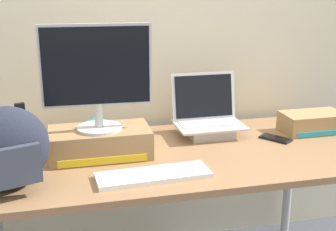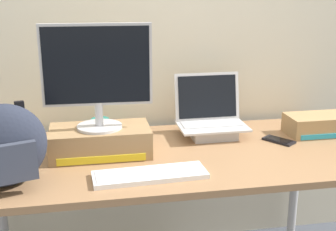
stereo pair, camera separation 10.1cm
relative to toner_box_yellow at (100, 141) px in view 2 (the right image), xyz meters
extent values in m
cube|color=silver|center=(0.30, 0.47, 0.50)|extent=(7.00, 0.10, 2.60)
cube|color=#99704C|center=(0.30, -0.04, -0.08)|extent=(1.77, 0.82, 0.03)
cylinder|color=#B2B2B7|center=(-0.52, 0.31, -0.45)|extent=(0.05, 0.05, 0.71)
cylinder|color=#B2B2B7|center=(1.13, 0.31, -0.45)|extent=(0.05, 0.05, 0.71)
cube|color=#9E7A51|center=(0.00, 0.00, 0.00)|extent=(0.45, 0.24, 0.13)
cube|color=yellow|center=(0.00, -0.12, -0.04)|extent=(0.38, 0.00, 0.03)
cylinder|color=silver|center=(0.00, 0.00, 0.07)|extent=(0.20, 0.20, 0.01)
cylinder|color=silver|center=(0.00, 0.00, 0.13)|extent=(0.04, 0.04, 0.11)
cube|color=silver|center=(0.00, 0.00, 0.35)|extent=(0.48, 0.04, 0.35)
cube|color=black|center=(0.00, -0.01, 0.35)|extent=(0.45, 0.02, 0.33)
cube|color=#ADADB2|center=(0.56, 0.15, -0.04)|extent=(0.22, 0.20, 0.05)
cube|color=silver|center=(0.56, 0.15, -0.01)|extent=(0.34, 0.25, 0.01)
cube|color=#B7B7BC|center=(0.56, 0.17, 0.00)|extent=(0.30, 0.14, 0.00)
cube|color=silver|center=(0.56, 0.25, 0.12)|extent=(0.34, 0.06, 0.24)
cube|color=black|center=(0.56, 0.24, 0.12)|extent=(0.31, 0.05, 0.21)
cube|color=white|center=(0.18, -0.29, -0.05)|extent=(0.46, 0.17, 0.02)
cube|color=silver|center=(0.18, -0.29, -0.04)|extent=(0.44, 0.15, 0.00)
ellipsoid|color=#232838|center=(-0.37, -0.26, 0.10)|extent=(0.37, 0.28, 0.32)
cube|color=#333847|center=(-0.33, -0.37, 0.07)|extent=(0.20, 0.09, 0.15)
cube|color=black|center=(-0.31, -0.14, 0.12)|extent=(0.04, 0.03, 0.24)
cylinder|color=#1E7F70|center=(0.01, 0.24, -0.01)|extent=(0.09, 0.09, 0.10)
torus|color=#1E7F70|center=(0.07, 0.24, -0.01)|extent=(0.06, 0.01, 0.06)
cube|color=black|center=(0.87, 0.01, -0.06)|extent=(0.15, 0.16, 0.01)
cube|color=black|center=(0.87, 0.01, -0.05)|extent=(0.12, 0.14, 0.00)
sphere|color=#56B256|center=(-0.37, 0.11, -0.02)|extent=(0.09, 0.09, 0.09)
sphere|color=black|center=(-0.38, 0.07, 0.00)|extent=(0.01, 0.01, 0.01)
sphere|color=black|center=(-0.35, 0.07, 0.00)|extent=(0.01, 0.01, 0.01)
cube|color=#A88456|center=(1.11, 0.09, -0.01)|extent=(0.32, 0.18, 0.10)
cube|color=#2899BC|center=(1.11, -0.01, -0.05)|extent=(0.27, 0.00, 0.02)
camera|label=1|loc=(-0.14, -1.90, 0.69)|focal=47.78mm
camera|label=2|loc=(-0.04, -1.92, 0.69)|focal=47.78mm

